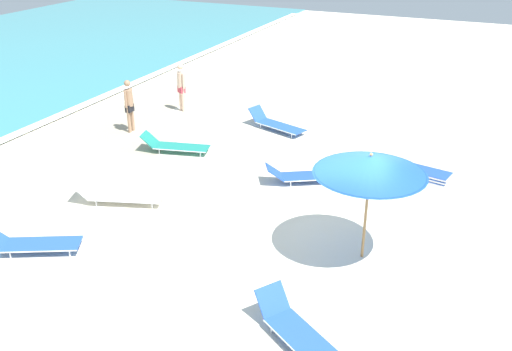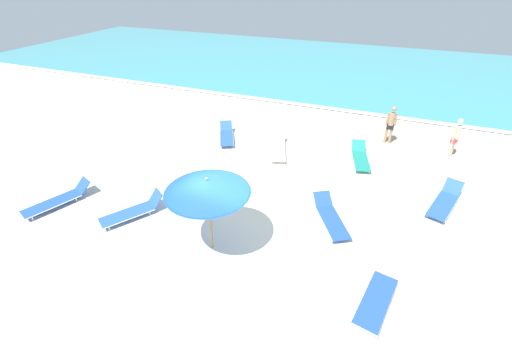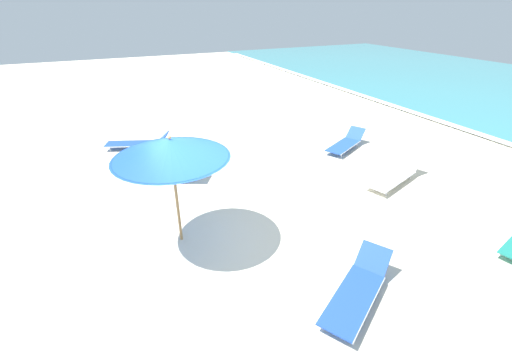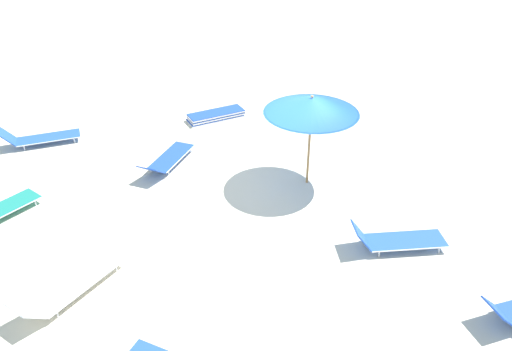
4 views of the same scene
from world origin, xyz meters
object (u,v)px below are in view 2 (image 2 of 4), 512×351
at_px(lounger_stack, 375,303).
at_px(beachgoer_shoreline_child, 455,136).
at_px(sun_lounger_beside_umbrella, 226,135).
at_px(sun_lounger_mid_beach_pair_b, 360,157).
at_px(sun_lounger_near_water_left, 58,200).
at_px(sun_lounger_near_water_right, 278,148).
at_px(beachgoer_wading_adult, 391,123).
at_px(beach_umbrella, 207,186).
at_px(sun_lounger_mid_beach_pair_a, 330,217).
at_px(sun_lounger_under_umbrella, 445,201).
at_px(sun_lounger_mid_beach_solo, 133,211).

distance_m(lounger_stack, beachgoer_shoreline_child, 9.21).
xyz_separation_m(sun_lounger_beside_umbrella, sun_lounger_mid_beach_pair_b, (6.11, 0.13, 0.00)).
distance_m(sun_lounger_beside_umbrella, sun_lounger_near_water_left, 7.41).
distance_m(sun_lounger_near_water_right, beachgoer_wading_adult, 5.21).
height_order(sun_lounger_beside_umbrella, sun_lounger_mid_beach_pair_b, sun_lounger_mid_beach_pair_b).
xyz_separation_m(lounger_stack, beachgoer_wading_adult, (-0.33, 9.35, 0.88)).
distance_m(beach_umbrella, sun_lounger_mid_beach_pair_b, 7.78).
bearing_deg(sun_lounger_mid_beach_pair_a, sun_lounger_near_water_left, 165.11).
bearing_deg(sun_lounger_beside_umbrella, sun_lounger_mid_beach_pair_b, -25.75).
relative_size(sun_lounger_mid_beach_pair_b, beachgoer_wading_adult, 1.22).
xyz_separation_m(sun_lounger_near_water_right, sun_lounger_mid_beach_pair_a, (3.07, -3.90, -0.00)).
distance_m(sun_lounger_under_umbrella, beachgoer_shoreline_child, 4.00).
distance_m(sun_lounger_near_water_right, sun_lounger_mid_beach_pair_b, 3.48).
relative_size(sun_lounger_near_water_left, sun_lounger_mid_beach_pair_a, 1.09).
xyz_separation_m(sun_lounger_under_umbrella, beachgoer_shoreline_child, (0.42, 3.90, 0.78)).
height_order(sun_lounger_mid_beach_pair_b, beachgoer_wading_adult, beachgoer_wading_adult).
bearing_deg(sun_lounger_mid_beach_pair_b, sun_lounger_mid_beach_solo, -148.93).
height_order(sun_lounger_mid_beach_pair_a, beachgoer_wading_adult, beachgoer_wading_adult).
bearing_deg(lounger_stack, sun_lounger_mid_beach_pair_a, 132.32).
relative_size(sun_lounger_beside_umbrella, sun_lounger_mid_beach_pair_b, 0.97).
height_order(sun_lounger_mid_beach_solo, sun_lounger_mid_beach_pair_a, sun_lounger_mid_beach_solo).
distance_m(sun_lounger_mid_beach_solo, beachgoer_shoreline_child, 12.90).
xyz_separation_m(lounger_stack, beachgoer_shoreline_child, (2.22, 8.90, 0.88)).
bearing_deg(sun_lounger_near_water_left, beachgoer_wading_adult, 63.21).
height_order(lounger_stack, sun_lounger_near_water_left, sun_lounger_near_water_left).
bearing_deg(beach_umbrella, sun_lounger_mid_beach_pair_a, 38.89).
xyz_separation_m(sun_lounger_near_water_right, beachgoer_shoreline_child, (6.94, 2.25, 0.79)).
xyz_separation_m(lounger_stack, sun_lounger_near_water_left, (-10.49, 0.24, 0.09)).
bearing_deg(sun_lounger_near_water_right, beachgoer_wading_adult, 13.14).
bearing_deg(sun_lounger_mid_beach_pair_b, sun_lounger_near_water_left, -157.25).
xyz_separation_m(beach_umbrella, sun_lounger_near_water_right, (-0.09, 6.30, -1.94)).
height_order(sun_lounger_mid_beach_solo, sun_lounger_mid_beach_pair_b, sun_lounger_mid_beach_solo).
xyz_separation_m(beach_umbrella, sun_lounger_mid_beach_pair_b, (3.36, 6.74, -1.94)).
bearing_deg(sun_lounger_near_water_left, sun_lounger_mid_beach_solo, 30.29).
bearing_deg(sun_lounger_near_water_left, sun_lounger_near_water_right, 69.28).
xyz_separation_m(sun_lounger_beside_umbrella, sun_lounger_mid_beach_solo, (-0.33, -6.28, 0.01)).
relative_size(sun_lounger_under_umbrella, sun_lounger_mid_beach_pair_a, 1.05).
relative_size(sun_lounger_near_water_left, sun_lounger_mid_beach_solo, 1.13).
distance_m(sun_lounger_near_water_left, sun_lounger_mid_beach_pair_a, 9.20).
distance_m(sun_lounger_mid_beach_pair_a, beachgoer_shoreline_child, 7.31).
height_order(sun_lounger_under_umbrella, sun_lounger_mid_beach_solo, sun_lounger_mid_beach_solo).
height_order(sun_lounger_near_water_left, sun_lounger_near_water_right, sun_lounger_near_water_right).
bearing_deg(lounger_stack, beachgoer_shoreline_child, 87.37).
height_order(beach_umbrella, sun_lounger_near_water_right, beach_umbrella).
relative_size(sun_lounger_under_umbrella, sun_lounger_near_water_right, 0.96).
height_order(sun_lounger_under_umbrella, sun_lounger_beside_umbrella, sun_lounger_under_umbrella).
bearing_deg(sun_lounger_mid_beach_solo, lounger_stack, 28.00).
bearing_deg(beach_umbrella, beachgoer_wading_adult, 64.54).
distance_m(sun_lounger_under_umbrella, sun_lounger_near_water_right, 6.72).
distance_m(lounger_stack, sun_lounger_mid_beach_solo, 7.72).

